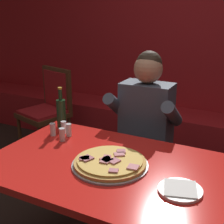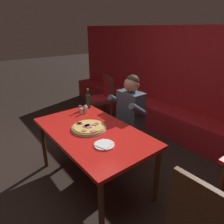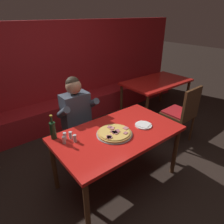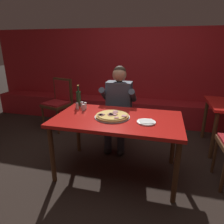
{
  "view_description": "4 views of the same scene",
  "coord_description": "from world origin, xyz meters",
  "px_view_note": "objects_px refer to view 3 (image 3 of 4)",
  "views": [
    {
      "loc": [
        0.64,
        -1.35,
        1.57
      ],
      "look_at": [
        -0.14,
        0.17,
        0.99
      ],
      "focal_mm": 50.0,
      "sensor_mm": 36.0,
      "label": 1
    },
    {
      "loc": [
        1.76,
        -1.1,
        1.85
      ],
      "look_at": [
        0.08,
        0.23,
        0.95
      ],
      "focal_mm": 32.0,
      "sensor_mm": 36.0,
      "label": 2
    },
    {
      "loc": [
        -1.3,
        -1.52,
        2.02
      ],
      "look_at": [
        0.15,
        0.3,
        0.85
      ],
      "focal_mm": 32.0,
      "sensor_mm": 36.0,
      "label": 3
    },
    {
      "loc": [
        0.49,
        -2.17,
        1.57
      ],
      "look_at": [
        -0.12,
        0.2,
        0.74
      ],
      "focal_mm": 32.0,
      "sensor_mm": 36.0,
      "label": 4
    }
  ],
  "objects_px": {
    "main_dining_table": "(118,137)",
    "beer_bottle": "(53,130)",
    "background_dining_table": "(156,85)",
    "shaker_red_pepper_flakes": "(75,139)",
    "shaker_oregano": "(65,136)",
    "diner_seated_blue_shirt": "(79,118)",
    "dining_chair_side_aisle": "(183,111)",
    "shaker_parmesan": "(64,140)",
    "shaker_black_pepper": "(71,135)",
    "plate_white_paper": "(143,125)",
    "pizza": "(114,133)"
  },
  "relations": [
    {
      "from": "plate_white_paper",
      "to": "shaker_red_pepper_flakes",
      "type": "distance_m",
      "value": 0.87
    },
    {
      "from": "diner_seated_blue_shirt",
      "to": "background_dining_table",
      "type": "bearing_deg",
      "value": 9.56
    },
    {
      "from": "dining_chair_side_aisle",
      "to": "shaker_oregano",
      "type": "bearing_deg",
      "value": 173.22
    },
    {
      "from": "shaker_oregano",
      "to": "diner_seated_blue_shirt",
      "type": "distance_m",
      "value": 0.58
    },
    {
      "from": "pizza",
      "to": "shaker_oregano",
      "type": "height_order",
      "value": "shaker_oregano"
    },
    {
      "from": "plate_white_paper",
      "to": "shaker_black_pepper",
      "type": "bearing_deg",
      "value": 159.64
    },
    {
      "from": "main_dining_table",
      "to": "beer_bottle",
      "type": "xyz_separation_m",
      "value": [
        -0.64,
        0.35,
        0.18
      ]
    },
    {
      "from": "main_dining_table",
      "to": "shaker_parmesan",
      "type": "relative_size",
      "value": 17.45
    },
    {
      "from": "shaker_black_pepper",
      "to": "dining_chair_side_aisle",
      "type": "relative_size",
      "value": 0.09
    },
    {
      "from": "shaker_black_pepper",
      "to": "shaker_red_pepper_flakes",
      "type": "distance_m",
      "value": 0.09
    },
    {
      "from": "pizza",
      "to": "background_dining_table",
      "type": "height_order",
      "value": "pizza"
    },
    {
      "from": "pizza",
      "to": "background_dining_table",
      "type": "relative_size",
      "value": 0.29
    },
    {
      "from": "shaker_oregano",
      "to": "pizza",
      "type": "bearing_deg",
      "value": -28.16
    },
    {
      "from": "dining_chair_side_aisle",
      "to": "background_dining_table",
      "type": "distance_m",
      "value": 1.11
    },
    {
      "from": "background_dining_table",
      "to": "shaker_red_pepper_flakes",
      "type": "bearing_deg",
      "value": -160.18
    },
    {
      "from": "pizza",
      "to": "beer_bottle",
      "type": "bearing_deg",
      "value": 148.09
    },
    {
      "from": "diner_seated_blue_shirt",
      "to": "dining_chair_side_aisle",
      "type": "distance_m",
      "value": 1.67
    },
    {
      "from": "plate_white_paper",
      "to": "diner_seated_blue_shirt",
      "type": "distance_m",
      "value": 0.89
    },
    {
      "from": "plate_white_paper",
      "to": "beer_bottle",
      "type": "xyz_separation_m",
      "value": [
        -0.99,
        0.43,
        0.1
      ]
    },
    {
      "from": "pizza",
      "to": "shaker_red_pepper_flakes",
      "type": "bearing_deg",
      "value": 159.99
    },
    {
      "from": "main_dining_table",
      "to": "shaker_black_pepper",
      "type": "relative_size",
      "value": 17.45
    },
    {
      "from": "pizza",
      "to": "shaker_red_pepper_flakes",
      "type": "xyz_separation_m",
      "value": [
        -0.43,
        0.16,
        0.02
      ]
    },
    {
      "from": "beer_bottle",
      "to": "background_dining_table",
      "type": "relative_size",
      "value": 0.2
    },
    {
      "from": "dining_chair_side_aisle",
      "to": "background_dining_table",
      "type": "relative_size",
      "value": 0.7
    },
    {
      "from": "beer_bottle",
      "to": "shaker_black_pepper",
      "type": "xyz_separation_m",
      "value": [
        0.15,
        -0.12,
        -0.07
      ]
    },
    {
      "from": "beer_bottle",
      "to": "diner_seated_blue_shirt",
      "type": "bearing_deg",
      "value": 31.93
    },
    {
      "from": "shaker_black_pepper",
      "to": "shaker_red_pepper_flakes",
      "type": "relative_size",
      "value": 1.0
    },
    {
      "from": "beer_bottle",
      "to": "shaker_red_pepper_flakes",
      "type": "distance_m",
      "value": 0.27
    },
    {
      "from": "plate_white_paper",
      "to": "dining_chair_side_aisle",
      "type": "xyz_separation_m",
      "value": [
        1.05,
        0.11,
        -0.16
      ]
    },
    {
      "from": "shaker_black_pepper",
      "to": "dining_chair_side_aisle",
      "type": "xyz_separation_m",
      "value": [
        1.89,
        -0.21,
        -0.19
      ]
    },
    {
      "from": "beer_bottle",
      "to": "dining_chair_side_aisle",
      "type": "distance_m",
      "value": 2.08
    },
    {
      "from": "shaker_parmesan",
      "to": "dining_chair_side_aisle",
      "type": "height_order",
      "value": "dining_chair_side_aisle"
    },
    {
      "from": "beer_bottle",
      "to": "diner_seated_blue_shirt",
      "type": "distance_m",
      "value": 0.61
    },
    {
      "from": "diner_seated_blue_shirt",
      "to": "background_dining_table",
      "type": "xyz_separation_m",
      "value": [
        2.04,
        0.34,
        -0.04
      ]
    },
    {
      "from": "shaker_parmesan",
      "to": "shaker_red_pepper_flakes",
      "type": "relative_size",
      "value": 1.0
    },
    {
      "from": "pizza",
      "to": "diner_seated_blue_shirt",
      "type": "xyz_separation_m",
      "value": [
        -0.08,
        0.67,
        -0.06
      ]
    },
    {
      "from": "main_dining_table",
      "to": "background_dining_table",
      "type": "relative_size",
      "value": 1.05
    },
    {
      "from": "beer_bottle",
      "to": "dining_chair_side_aisle",
      "type": "relative_size",
      "value": 0.29
    },
    {
      "from": "shaker_red_pepper_flakes",
      "to": "dining_chair_side_aisle",
      "type": "height_order",
      "value": "dining_chair_side_aisle"
    },
    {
      "from": "main_dining_table",
      "to": "beer_bottle",
      "type": "bearing_deg",
      "value": 151.35
    },
    {
      "from": "main_dining_table",
      "to": "diner_seated_blue_shirt",
      "type": "relative_size",
      "value": 1.18
    },
    {
      "from": "plate_white_paper",
      "to": "background_dining_table",
      "type": "xyz_separation_m",
      "value": [
        1.55,
        1.09,
        -0.09
      ]
    },
    {
      "from": "main_dining_table",
      "to": "shaker_parmesan",
      "type": "xyz_separation_m",
      "value": [
        -0.6,
        0.19,
        0.11
      ]
    },
    {
      "from": "beer_bottle",
      "to": "shaker_oregano",
      "type": "distance_m",
      "value": 0.15
    },
    {
      "from": "shaker_black_pepper",
      "to": "shaker_parmesan",
      "type": "height_order",
      "value": "same"
    },
    {
      "from": "pizza",
      "to": "shaker_parmesan",
      "type": "height_order",
      "value": "shaker_parmesan"
    },
    {
      "from": "pizza",
      "to": "diner_seated_blue_shirt",
      "type": "height_order",
      "value": "diner_seated_blue_shirt"
    },
    {
      "from": "beer_bottle",
      "to": "dining_chair_side_aisle",
      "type": "xyz_separation_m",
      "value": [
        2.04,
        -0.33,
        -0.27
      ]
    },
    {
      "from": "main_dining_table",
      "to": "shaker_black_pepper",
      "type": "xyz_separation_m",
      "value": [
        -0.5,
        0.23,
        0.11
      ]
    },
    {
      "from": "main_dining_table",
      "to": "shaker_parmesan",
      "type": "bearing_deg",
      "value": 162.49
    }
  ]
}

